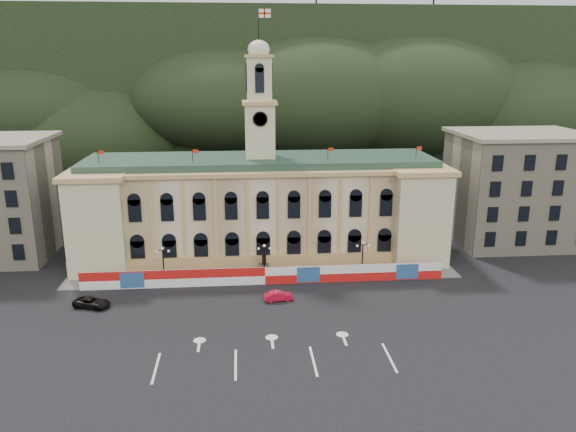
{
  "coord_description": "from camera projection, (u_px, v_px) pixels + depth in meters",
  "views": [
    {
      "loc": [
        -3.04,
        -57.25,
        29.93
      ],
      "look_at": [
        3.43,
        18.0,
        8.9
      ],
      "focal_mm": 35.0,
      "sensor_mm": 36.0,
      "label": 1
    }
  ],
  "objects": [
    {
      "name": "city_hall",
      "position": [
        261.0,
        207.0,
        87.65
      ],
      "size": [
        56.2,
        17.6,
        37.1
      ],
      "color": "beige",
      "rests_on": "ground"
    },
    {
      "name": "side_building_right",
      "position": [
        516.0,
        187.0,
        93.96
      ],
      "size": [
        21.0,
        17.0,
        18.6
      ],
      "color": "#B9AE8F",
      "rests_on": "ground"
    },
    {
      "name": "lamp_right",
      "position": [
        362.0,
        255.0,
        79.88
      ],
      "size": [
        1.96,
        0.44,
        5.15
      ],
      "color": "black",
      "rests_on": "ground"
    },
    {
      "name": "red_sedan",
      "position": [
        279.0,
        296.0,
        72.24
      ],
      "size": [
        2.41,
        4.17,
        1.25
      ],
      "primitive_type": "imported",
      "rotation": [
        0.0,
        0.0,
        1.72
      ],
      "color": "red",
      "rests_on": "ground"
    },
    {
      "name": "black_suv",
      "position": [
        92.0,
        303.0,
        70.22
      ],
      "size": [
        4.82,
        5.85,
        1.28
      ],
      "primitive_type": "imported",
      "rotation": [
        0.0,
        0.0,
        1.26
      ],
      "color": "black",
      "rests_on": "ground"
    },
    {
      "name": "statue",
      "position": [
        264.0,
        268.0,
        80.19
      ],
      "size": [
        1.4,
        1.4,
        3.72
      ],
      "color": "#595651",
      "rests_on": "ground"
    },
    {
      "name": "ground",
      "position": [
        271.0,
        335.0,
        63.23
      ],
      "size": [
        260.0,
        260.0,
        0.0
      ],
      "primitive_type": "plane",
      "color": "black",
      "rests_on": "ground"
    },
    {
      "name": "lamp_left",
      "position": [
        163.0,
        261.0,
        77.57
      ],
      "size": [
        1.96,
        0.44,
        5.15
      ],
      "color": "black",
      "rests_on": "ground"
    },
    {
      "name": "lamp_center",
      "position": [
        264.0,
        258.0,
        78.72
      ],
      "size": [
        1.96,
        0.44,
        5.15
      ],
      "color": "black",
      "rests_on": "ground"
    },
    {
      "name": "pavement",
      "position": [
        264.0,
        276.0,
        80.25
      ],
      "size": [
        56.0,
        5.5,
        0.16
      ],
      "primitive_type": "cube",
      "color": "slate",
      "rests_on": "ground"
    },
    {
      "name": "lane_markings",
      "position": [
        274.0,
        358.0,
        58.43
      ],
      "size": [
        26.0,
        10.0,
        0.02
      ],
      "primitive_type": null,
      "color": "white",
      "rests_on": "ground"
    },
    {
      "name": "hill_ridge",
      "position": [
        249.0,
        95.0,
        175.1
      ],
      "size": [
        230.0,
        80.0,
        64.0
      ],
      "color": "black",
      "rests_on": "ground"
    },
    {
      "name": "hoarding_fence",
      "position": [
        266.0,
        276.0,
        77.36
      ],
      "size": [
        50.0,
        0.44,
        2.5
      ],
      "color": "red",
      "rests_on": "ground"
    }
  ]
}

